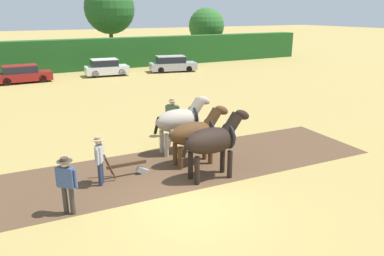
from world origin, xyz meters
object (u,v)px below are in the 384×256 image
Objects in this scene: draft_horse_lead_right at (196,133)px; farmer_beside_team at (172,114)px; tree_center_left at (110,9)px; tree_center at (206,26)px; parked_car_center_right at (172,64)px; parked_car_center_left at (22,74)px; draft_horse_lead_left at (213,140)px; plow at (130,167)px; parked_car_center at (106,68)px; farmer_at_plow at (100,157)px; farmer_onlooker_left at (67,181)px; draft_horse_trail_left at (180,120)px.

draft_horse_lead_right reaches higher than farmer_beside_team.
tree_center is at bearing 1.94° from tree_center_left.
parked_car_center_left is at bearing -169.70° from parked_car_center_right.
draft_horse_lead_left is 1.60× the size of plow.
parked_car_center is (5.31, 21.85, 0.42)m from plow.
parked_car_center_right is at bearing 69.72° from draft_horse_lead_right.
tree_center is 25.54m from parked_car_center_left.
tree_center_left is 33.70m from draft_horse_lead_left.
farmer_at_plow is at bearing -165.93° from plow.
tree_center_left is 35.15m from farmer_onlooker_left.
farmer_onlooker_left is (-24.02, -33.41, -2.80)m from tree_center.
farmer_onlooker_left reaches higher than parked_car_center.
farmer_at_plow is (-22.69, -31.93, -2.82)m from tree_center.
parked_car_center_left is 1.11× the size of parked_car_center.
parked_car_center_right is at bearing 70.85° from draft_horse_lead_left.
tree_center reaches higher than draft_horse_lead_left.
tree_center_left reaches higher than parked_car_center_right.
farmer_at_plow is 0.95× the size of farmer_beside_team.
farmer_beside_team is 19.88m from parked_car_center_right.
farmer_beside_team is at bearing 66.17° from farmer_at_plow.
tree_center_left is 11.27m from parked_car_center.
parked_car_center_left is 7.03m from parked_car_center.
draft_horse_trail_left reaches higher than draft_horse_lead_right.
parked_car_center is (-3.40, -9.42, -5.18)m from tree_center_left.
draft_horse_lead_right reaches higher than farmer_at_plow.
plow is (-2.64, -1.29, -1.05)m from draft_horse_trail_left.
draft_horse_trail_left is (0.06, 1.41, 0.13)m from draft_horse_lead_right.
farmer_onlooker_left is 23.43m from parked_car_center_left.
tree_center is 14.66m from parked_car_center_right.
parked_car_center_right is at bearing 68.42° from draft_horse_trail_left.
parked_car_center is (2.67, 20.57, -0.63)m from draft_horse_trail_left.
parked_car_center is at bearing 85.38° from draft_horse_trail_left.
draft_horse_trail_left is 1.52× the size of farmer_at_plow.
parked_car_center_right is at bearing -73.24° from tree_center_left.
tree_center is at bearing 62.94° from draft_horse_lead_left.
parked_car_center is at bearing 85.95° from draft_horse_lead_left.
tree_center_left is at bearing 75.67° from parked_car_center.
tree_center_left is 11.62m from parked_car_center_right.
farmer_at_plow is at bearing -108.77° from parked_car_center_right.
farmer_onlooker_left is at bearing -159.80° from draft_horse_lead_right.
draft_horse_lead_right is 5.27m from farmer_onlooker_left.
parked_car_center_left is 0.93× the size of parked_car_center_right.
parked_car_center_right is (6.40, -0.54, -0.01)m from parked_car_center.
farmer_at_plow is 21.95m from parked_car_center_left.
draft_horse_trail_left is 0.65× the size of parked_car_center.
farmer_onlooker_left reaches higher than parked_car_center_right.
plow is at bearing -12.87° from farmer_onlooker_left.
parked_car_center_right is at bearing 86.22° from farmer_at_plow.
farmer_beside_team reaches higher than parked_car_center.
tree_center reaches higher than plow.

